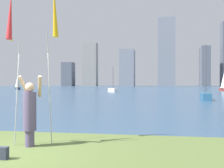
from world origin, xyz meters
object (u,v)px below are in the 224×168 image
at_px(bag, 3,153).
at_px(sailboat_0, 224,81).
at_px(kite_flag_right, 54,13).
at_px(sailboat_4, 113,90).
at_px(person, 30,112).
at_px(kite_flag_left, 10,19).
at_px(sailboat_1, 206,96).
at_px(sailboat_3, 18,83).

xyz_separation_m(bag, sailboat_0, (16.66, 48.62, 1.73)).
distance_m(kite_flag_right, sailboat_4, 38.93).
xyz_separation_m(sailboat_0, sailboat_4, (-20.34, -8.27, -1.51)).
distance_m(person, kite_flag_left, 2.49).
bearing_deg(sailboat_1, kite_flag_left, -113.56).
distance_m(kite_flag_right, bag, 4.00).
bearing_deg(sailboat_4, kite_flag_right, -83.79).
height_order(kite_flag_right, sailboat_3, kite_flag_right).
bearing_deg(kite_flag_left, kite_flag_right, 36.84).
distance_m(bag, sailboat_4, 40.52).
height_order(kite_flag_right, bag, kite_flag_right).
height_order(person, sailboat_1, sailboat_1).
bearing_deg(sailboat_3, kite_flag_right, -60.71).
height_order(kite_flag_right, sailboat_4, kite_flag_right).
xyz_separation_m(bag, sailboat_4, (-3.68, 40.35, 0.22)).
relative_size(kite_flag_right, sailboat_4, 1.03).
distance_m(sailboat_0, sailboat_1, 29.28).
relative_size(bag, sailboat_0, 0.05).
distance_m(sailboat_0, sailboat_4, 22.01).
distance_m(person, kite_flag_right, 2.84).
bearing_deg(person, sailboat_4, 89.27).
distance_m(bag, sailboat_0, 51.43).
height_order(bag, sailboat_4, sailboat_4).
relative_size(sailboat_0, sailboat_4, 1.28).
bearing_deg(kite_flag_left, sailboat_3, 118.11).
height_order(kite_flag_left, sailboat_0, sailboat_0).
bearing_deg(sailboat_1, bag, -111.43).
relative_size(person, sailboat_3, 0.47).
relative_size(bag, sailboat_1, 0.05).
height_order(person, sailboat_0, sailboat_0).
height_order(kite_flag_left, bag, kite_flag_left).
xyz_separation_m(person, sailboat_4, (-3.72, 39.13, -0.57)).
distance_m(kite_flag_left, sailboat_3, 56.79).
xyz_separation_m(person, kite_flag_right, (0.47, 0.57, 2.75)).
xyz_separation_m(kite_flag_right, bag, (-0.52, -1.79, -3.54)).
height_order(bag, sailboat_0, sailboat_0).
relative_size(person, sailboat_0, 0.34).
distance_m(sailboat_1, sailboat_4, 22.95).
distance_m(sailboat_1, sailboat_3, 46.64).
bearing_deg(sailboat_3, bag, -62.02).
height_order(kite_flag_left, sailboat_1, sailboat_1).
bearing_deg(sailboat_4, sailboat_3, 155.32).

